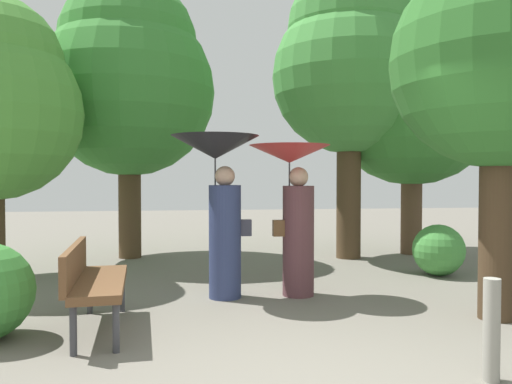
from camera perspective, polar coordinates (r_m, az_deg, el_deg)
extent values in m
cylinder|color=navy|center=(6.20, -3.52, -5.60)|extent=(0.39, 0.39, 1.38)
sphere|color=tan|center=(6.16, -3.54, 1.80)|extent=(0.25, 0.25, 0.25)
cylinder|color=#333338|center=(6.14, -4.62, 0.03)|extent=(0.02, 0.02, 0.79)
cone|color=black|center=(6.15, -4.63, 5.06)|extent=(1.07, 1.07, 0.28)
cube|color=#333342|center=(6.23, -1.19, -4.05)|extent=(0.14, 0.10, 0.20)
cylinder|color=#563338|center=(6.34, 4.80, -5.50)|extent=(0.39, 0.39, 1.37)
sphere|color=tan|center=(6.29, 4.82, 1.70)|extent=(0.24, 0.24, 0.24)
cylinder|color=#333338|center=(6.26, 3.79, -0.17)|extent=(0.02, 0.02, 0.76)
cone|color=#B22D2D|center=(6.26, 3.80, 4.30)|extent=(1.00, 1.00, 0.22)
cube|color=brown|center=(6.25, 2.56, -4.10)|extent=(0.14, 0.10, 0.20)
cylinder|color=#38383D|center=(4.53, -15.53, -14.43)|extent=(0.06, 0.06, 0.44)
cylinder|color=#38383D|center=(4.56, -19.94, -14.37)|extent=(0.06, 0.06, 0.44)
cylinder|color=#38383D|center=(5.83, -14.88, -10.81)|extent=(0.06, 0.06, 0.44)
cylinder|color=#38383D|center=(5.85, -18.27, -10.78)|extent=(0.06, 0.06, 0.44)
cube|color=brown|center=(5.13, -17.11, -9.78)|extent=(0.55, 1.53, 0.08)
cube|color=brown|center=(5.12, -19.83, -7.61)|extent=(0.17, 1.50, 0.35)
cylinder|color=#4C3823|center=(9.56, -14.11, 4.99)|extent=(0.41, 0.41, 4.08)
sphere|color=#387F33|center=(9.68, -14.15, 11.03)|extent=(3.12, 3.12, 3.12)
sphere|color=#387F33|center=(9.84, -14.18, 15.72)|extent=(2.50, 2.50, 2.50)
cylinder|color=brown|center=(10.20, 17.19, 4.50)|extent=(0.40, 0.40, 3.99)
sphere|color=#387F33|center=(10.30, 17.24, 10.05)|extent=(3.33, 3.33, 3.33)
sphere|color=#387F33|center=(10.45, 17.28, 14.39)|extent=(2.67, 2.67, 2.67)
cylinder|color=#42301E|center=(5.78, 25.67, 4.55)|extent=(0.36, 0.36, 3.56)
sphere|color=#2D6B28|center=(5.90, 25.77, 13.22)|extent=(2.21, 2.21, 2.21)
cylinder|color=#4C3823|center=(9.41, 10.45, 6.11)|extent=(0.44, 0.44, 4.42)
sphere|color=#428C3D|center=(9.56, 10.48, 12.72)|extent=(2.81, 2.81, 2.81)
sphere|color=#428C3D|center=(9.77, 10.51, 17.82)|extent=(2.25, 2.25, 2.25)
sphere|color=#428C3D|center=(8.10, 19.92, -6.18)|extent=(0.77, 0.77, 0.77)
cylinder|color=gray|center=(4.13, 25.06, -13.92)|extent=(0.12, 0.12, 0.74)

